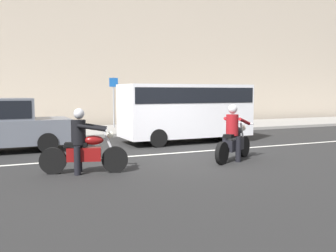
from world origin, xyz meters
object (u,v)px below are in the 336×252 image
Objects in this scene: motorcycle_with_rider_crimson at (234,138)px; street_sign_post at (114,97)px; motorcycle_with_rider_black_leather at (83,147)px; parked_van_white at (186,109)px; pedestrian_bystander at (155,107)px.

street_sign_post is (-0.63, 9.58, 1.01)m from motorcycle_with_rider_crimson.
parked_van_white is (4.78, 4.05, 0.65)m from motorcycle_with_rider_black_leather.
motorcycle_with_rider_crimson is at bearing -0.70° from motorcycle_with_rider_black_leather.
motorcycle_with_rider_black_leather is 1.18× the size of pedestrian_bystander.
pedestrian_bystander is at bearing 58.31° from motorcycle_with_rider_black_leather.
parked_van_white is (0.60, 4.10, 0.64)m from motorcycle_with_rider_crimson.
parked_van_white reaches higher than pedestrian_bystander.
motorcycle_with_rider_black_leather is 6.30m from parked_van_white.
motorcycle_with_rider_black_leather is 0.41× the size of parked_van_white.
street_sign_post is 1.47× the size of pedestrian_bystander.
pedestrian_bystander is at bearing 81.67° from parked_van_white.
parked_van_white reaches higher than motorcycle_with_rider_black_leather.
parked_van_white is 2.90× the size of pedestrian_bystander.
motorcycle_with_rider_crimson is at bearing -98.30° from parked_van_white.
parked_van_white is at bearing 40.32° from motorcycle_with_rider_black_leather.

